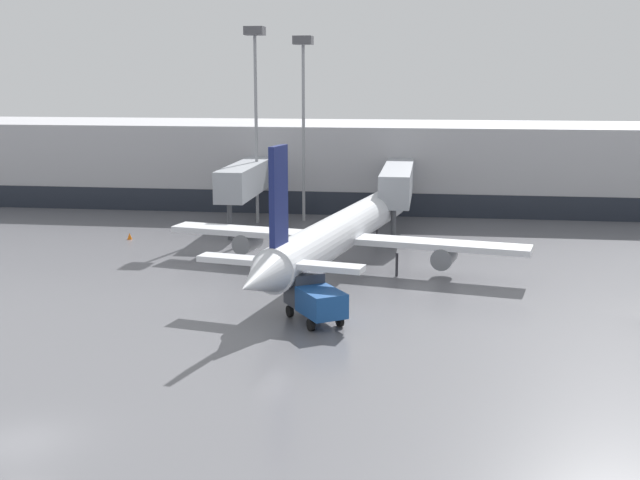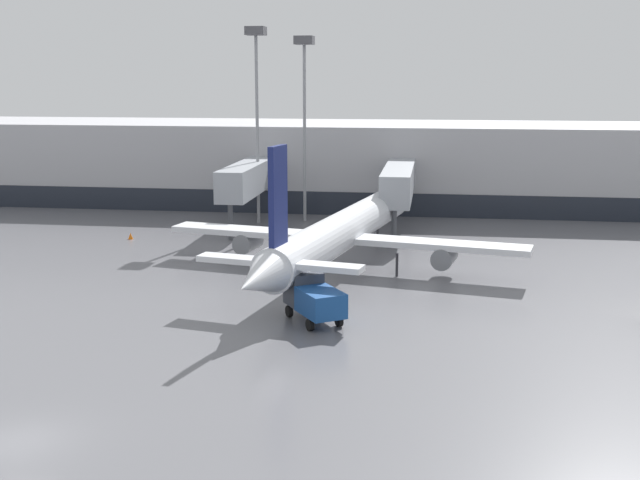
# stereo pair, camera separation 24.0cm
# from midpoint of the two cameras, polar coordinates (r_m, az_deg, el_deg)

# --- Properties ---
(ground_plane) EXTENTS (320.00, 320.00, 0.00)m
(ground_plane) POSITION_cam_midpoint_polar(r_m,az_deg,el_deg) (34.65, -20.68, -13.36)
(ground_plane) COLOR slate
(terminal_building) EXTENTS (160.00, 31.69, 9.00)m
(terminal_building) POSITION_cam_midpoint_polar(r_m,az_deg,el_deg) (91.11, -2.12, 5.51)
(terminal_building) COLOR #B2B2B7
(terminal_building) RESTS_ON ground_plane
(parked_jet_2) EXTENTS (27.27, 35.31, 10.21)m
(parked_jet_2) POSITION_cam_midpoint_polar(r_m,az_deg,el_deg) (59.17, 1.44, 0.63)
(parked_jet_2) COLOR silver
(parked_jet_2) RESTS_ON ground_plane
(service_truck_1) EXTENTS (4.29, 5.07, 2.69)m
(service_truck_1) POSITION_cam_midpoint_polar(r_m,az_deg,el_deg) (47.01, -0.61, -4.04)
(service_truck_1) COLOR #19478C
(service_truck_1) RESTS_ON ground_plane
(traffic_cone_1) EXTENTS (0.44, 0.44, 0.57)m
(traffic_cone_1) POSITION_cam_midpoint_polar(r_m,az_deg,el_deg) (72.69, -13.48, 0.27)
(traffic_cone_1) COLOR orange
(traffic_cone_1) RESTS_ON ground_plane
(apron_light_mast_1) EXTENTS (1.80, 1.80, 17.88)m
(apron_light_mast_1) POSITION_cam_midpoint_polar(r_m,az_deg,el_deg) (78.64, -1.29, 11.60)
(apron_light_mast_1) COLOR gray
(apron_light_mast_1) RESTS_ON ground_plane
(apron_light_mast_2) EXTENTS (1.80, 1.80, 18.69)m
(apron_light_mast_2) POSITION_cam_midpoint_polar(r_m,az_deg,el_deg) (77.89, -4.72, 11.97)
(apron_light_mast_2) COLOR gray
(apron_light_mast_2) RESTS_ON ground_plane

